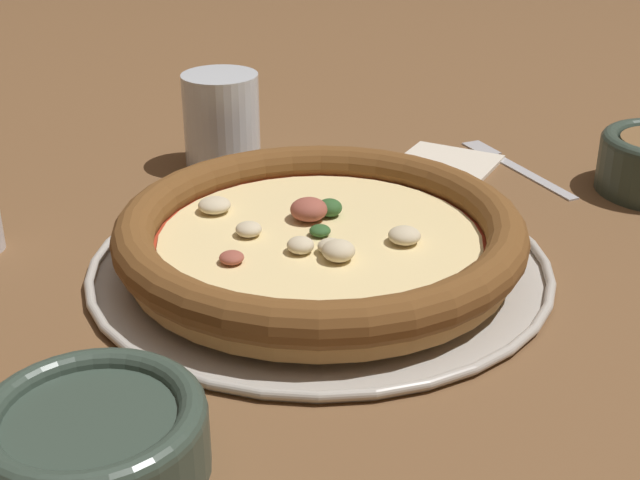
{
  "coord_description": "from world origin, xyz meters",
  "views": [
    {
      "loc": [
        0.63,
        0.13,
        0.34
      ],
      "look_at": [
        0.0,
        0.0,
        0.03
      ],
      "focal_mm": 50.0,
      "sensor_mm": 36.0,
      "label": 1
    }
  ],
  "objects_px": {
    "fork": "(511,164)",
    "drinking_cup": "(222,121)",
    "pizza_tray": "(320,264)",
    "pizza": "(320,235)",
    "bowl_near": "(93,437)",
    "napkin": "(444,164)"
  },
  "relations": [
    {
      "from": "fork",
      "to": "drinking_cup",
      "type": "bearing_deg",
      "value": 65.16
    },
    {
      "from": "drinking_cup",
      "to": "fork",
      "type": "xyz_separation_m",
      "value": [
        -0.06,
        0.3,
        -0.05
      ]
    },
    {
      "from": "pizza_tray",
      "to": "drinking_cup",
      "type": "bearing_deg",
      "value": -145.17
    },
    {
      "from": "drinking_cup",
      "to": "fork",
      "type": "bearing_deg",
      "value": 101.33
    },
    {
      "from": "pizza",
      "to": "bowl_near",
      "type": "distance_m",
      "value": 0.28
    },
    {
      "from": "pizza_tray",
      "to": "pizza",
      "type": "bearing_deg",
      "value": -96.45
    },
    {
      "from": "pizza_tray",
      "to": "pizza",
      "type": "distance_m",
      "value": 0.03
    },
    {
      "from": "drinking_cup",
      "to": "fork",
      "type": "distance_m",
      "value": 0.31
    },
    {
      "from": "pizza",
      "to": "fork",
      "type": "distance_m",
      "value": 0.31
    },
    {
      "from": "drinking_cup",
      "to": "bowl_near",
      "type": "bearing_deg",
      "value": 8.64
    },
    {
      "from": "pizza_tray",
      "to": "napkin",
      "type": "bearing_deg",
      "value": 162.09
    },
    {
      "from": "napkin",
      "to": "fork",
      "type": "relative_size",
      "value": 0.87
    },
    {
      "from": "bowl_near",
      "to": "napkin",
      "type": "height_order",
      "value": "bowl_near"
    },
    {
      "from": "pizza_tray",
      "to": "fork",
      "type": "distance_m",
      "value": 0.31
    },
    {
      "from": "pizza_tray",
      "to": "pizza",
      "type": "xyz_separation_m",
      "value": [
        -0.0,
        -0.0,
        0.03
      ]
    },
    {
      "from": "drinking_cup",
      "to": "napkin",
      "type": "relative_size",
      "value": 0.73
    },
    {
      "from": "pizza",
      "to": "bowl_near",
      "type": "bearing_deg",
      "value": -15.44
    },
    {
      "from": "drinking_cup",
      "to": "napkin",
      "type": "xyz_separation_m",
      "value": [
        -0.04,
        0.23,
        -0.04
      ]
    },
    {
      "from": "pizza",
      "to": "fork",
      "type": "relative_size",
      "value": 2.11
    },
    {
      "from": "napkin",
      "to": "fork",
      "type": "distance_m",
      "value": 0.07
    },
    {
      "from": "napkin",
      "to": "pizza",
      "type": "bearing_deg",
      "value": -17.94
    },
    {
      "from": "pizza_tray",
      "to": "napkin",
      "type": "xyz_separation_m",
      "value": [
        -0.25,
        0.08,
        -0.0
      ]
    }
  ]
}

